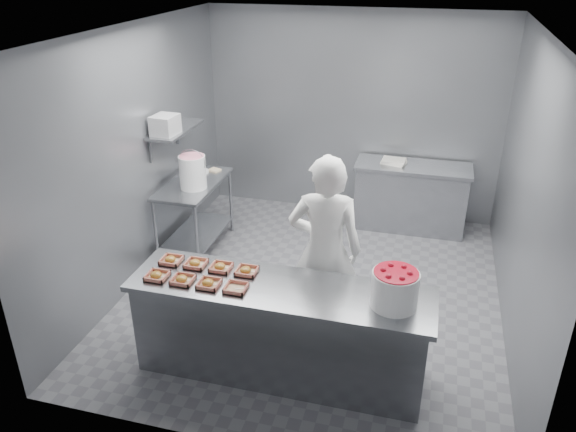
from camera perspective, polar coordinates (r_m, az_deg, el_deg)
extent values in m
plane|color=#4C4C51|center=(6.34, 2.57, -7.62)|extent=(4.50, 4.50, 0.00)
plane|color=white|center=(5.34, 3.19, 18.33)|extent=(4.50, 4.50, 0.00)
cube|color=slate|center=(7.80, 6.49, 10.07)|extent=(4.00, 0.04, 2.80)
cube|color=slate|center=(6.39, -15.03, 5.80)|extent=(0.04, 4.50, 2.80)
cube|color=slate|center=(5.66, 23.04, 1.96)|extent=(0.04, 4.50, 2.80)
cube|color=slate|center=(4.77, -0.84, -7.46)|extent=(2.60, 0.70, 0.05)
cube|color=slate|center=(5.03, -0.80, -11.76)|extent=(2.50, 0.64, 0.85)
cube|color=slate|center=(6.92, -9.63, 3.23)|extent=(0.60, 1.20, 0.04)
cube|color=slate|center=(7.20, -9.24, -1.77)|extent=(0.56, 1.15, 0.03)
cylinder|color=slate|center=(6.76, -13.28, -1.80)|extent=(0.04, 0.04, 0.88)
cylinder|color=slate|center=(6.54, -9.24, -2.37)|extent=(0.04, 0.04, 0.88)
cylinder|color=slate|center=(7.65, -9.48, 1.93)|extent=(0.04, 0.04, 0.88)
cylinder|color=slate|center=(7.47, -5.83, 1.53)|extent=(0.04, 0.04, 0.88)
cube|color=slate|center=(7.55, 12.63, 4.88)|extent=(1.50, 0.60, 0.05)
cube|color=slate|center=(7.72, 12.31, 1.76)|extent=(1.44, 0.55, 0.85)
cube|color=slate|center=(6.76, -11.38, 8.61)|extent=(0.35, 0.90, 0.03)
cube|color=tan|center=(4.99, -13.15, -5.95)|extent=(0.18, 0.18, 0.04)
cube|color=white|center=(4.99, -12.60, -6.04)|extent=(0.10, 0.06, 0.00)
ellipsoid|color=#AE7F2B|center=(4.99, -13.27, -5.83)|extent=(0.10, 0.10, 0.05)
cube|color=tan|center=(4.89, -10.64, -6.39)|extent=(0.18, 0.18, 0.04)
cube|color=white|center=(4.89, -10.08, -6.48)|extent=(0.10, 0.06, 0.00)
ellipsoid|color=#AE7F2B|center=(4.89, -10.76, -6.27)|extent=(0.10, 0.10, 0.05)
cube|color=tan|center=(4.80, -8.03, -6.83)|extent=(0.18, 0.18, 0.04)
cube|color=white|center=(4.80, -7.46, -6.92)|extent=(0.10, 0.06, 0.00)
ellipsoid|color=#AE7F2B|center=(4.80, -8.15, -6.71)|extent=(0.10, 0.10, 0.05)
cube|color=tan|center=(4.72, -5.32, -7.28)|extent=(0.18, 0.18, 0.04)
cube|color=white|center=(4.73, -4.74, -7.37)|extent=(0.10, 0.06, 0.00)
cube|color=tan|center=(5.20, -11.77, -4.42)|extent=(0.18, 0.18, 0.04)
cube|color=white|center=(5.20, -11.24, -4.50)|extent=(0.10, 0.06, 0.00)
ellipsoid|color=#AE7F2B|center=(5.20, -11.88, -4.31)|extent=(0.10, 0.10, 0.05)
cube|color=tan|center=(5.11, -9.34, -4.80)|extent=(0.18, 0.18, 0.04)
cube|color=white|center=(5.11, -8.80, -4.89)|extent=(0.10, 0.06, 0.00)
ellipsoid|color=#AE7F2B|center=(5.10, -9.45, -4.69)|extent=(0.10, 0.10, 0.05)
cube|color=tan|center=(5.02, -6.82, -5.20)|extent=(0.18, 0.18, 0.04)
cube|color=white|center=(5.02, -6.28, -5.28)|extent=(0.10, 0.06, 0.00)
ellipsoid|color=#AE7F2B|center=(5.02, -6.94, -5.08)|extent=(0.10, 0.10, 0.05)
cube|color=tan|center=(4.94, -4.22, -5.59)|extent=(0.18, 0.18, 0.04)
cube|color=white|center=(4.95, -3.67, -5.68)|extent=(0.10, 0.06, 0.00)
ellipsoid|color=#AE7F2B|center=(4.94, -4.34, -5.48)|extent=(0.10, 0.10, 0.05)
imported|color=white|center=(5.21, 3.77, -3.55)|extent=(0.73, 0.52, 1.88)
cylinder|color=white|center=(4.53, 10.79, -7.33)|extent=(0.37, 0.37, 0.30)
cylinder|color=red|center=(4.45, 10.93, -5.83)|extent=(0.35, 0.35, 0.04)
cylinder|color=white|center=(6.68, -9.66, 4.42)|extent=(0.31, 0.31, 0.40)
cylinder|color=pink|center=(6.61, -9.78, 5.98)|extent=(0.29, 0.29, 0.02)
torus|color=slate|center=(6.64, -9.74, 5.37)|extent=(0.33, 0.01, 0.33)
cylinder|color=white|center=(7.21, -9.17, 4.47)|extent=(0.29, 0.29, 0.02)
cube|color=#CCB28C|center=(7.24, -7.47, 4.67)|extent=(0.17, 0.16, 0.02)
cube|color=gray|center=(6.52, -12.38, 9.03)|extent=(0.28, 0.31, 0.22)
cube|color=silver|center=(7.54, 10.70, 5.49)|extent=(0.34, 0.28, 0.06)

